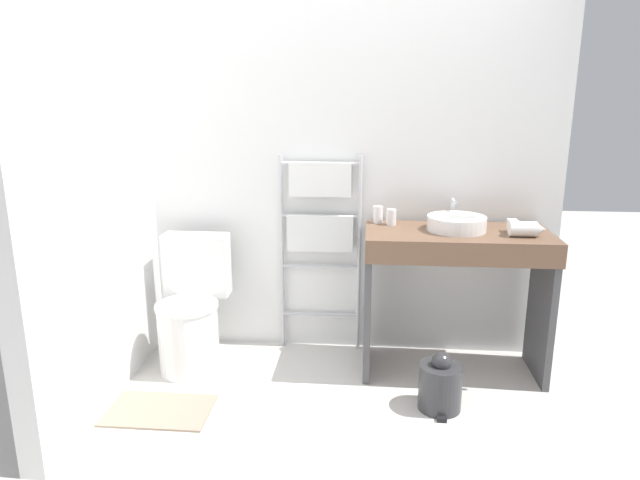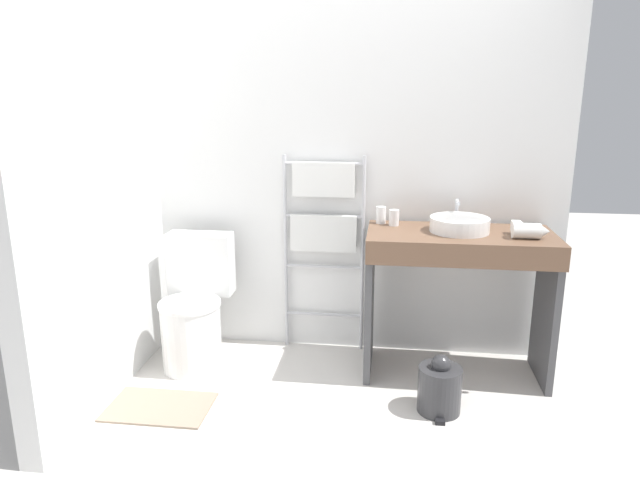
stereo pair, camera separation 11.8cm
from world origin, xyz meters
TOP-DOWN VIEW (x-y plane):
  - ground_plane at (0.00, 0.00)m, footprint 12.00×12.00m
  - wall_back at (0.00, 1.28)m, footprint 2.73×0.12m
  - wall_side at (-1.31, 0.61)m, footprint 0.12×1.82m
  - toilet at (-0.92, 0.85)m, footprint 0.41×0.51m
  - towel_radiator at (-0.14, 1.16)m, footprint 0.53×0.06m
  - vanity_counter at (0.69, 0.90)m, footprint 1.08×0.53m
  - sink_basin at (0.68, 0.93)m, footprint 0.34×0.34m
  - faucet at (0.68, 1.12)m, footprint 0.02×0.10m
  - cup_near_wall at (0.22, 1.09)m, footprint 0.06×0.06m
  - cup_near_edge at (0.30, 1.04)m, footprint 0.06×0.06m
  - hair_dryer at (1.04, 0.83)m, footprint 0.20×0.18m
  - trash_bin at (0.57, 0.46)m, footprint 0.23×0.27m
  - bath_mat at (-0.95, 0.30)m, footprint 0.56×0.36m

SIDE VIEW (x-z plane):
  - ground_plane at x=0.00m, z-range 0.00..0.00m
  - bath_mat at x=-0.95m, z-range 0.00..0.01m
  - trash_bin at x=0.57m, z-range -0.03..0.30m
  - toilet at x=-0.92m, z-range -0.07..0.75m
  - vanity_counter at x=0.69m, z-range 0.17..1.06m
  - towel_radiator at x=-0.14m, z-range 0.24..1.54m
  - hair_dryer at x=1.04m, z-range 0.89..0.98m
  - sink_basin at x=0.68m, z-range 0.90..0.98m
  - cup_near_edge at x=0.30m, z-range 0.89..0.99m
  - cup_near_wall at x=0.22m, z-range 0.89..1.00m
  - faucet at x=0.68m, z-range 0.91..1.07m
  - wall_back at x=0.00m, z-range 0.00..2.35m
  - wall_side at x=-1.31m, z-range 0.00..2.35m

